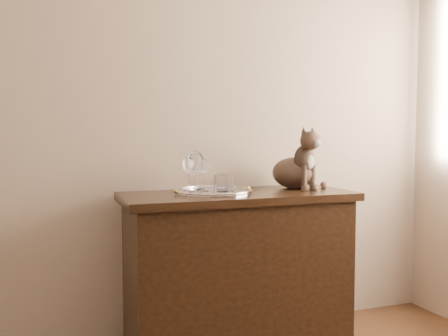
# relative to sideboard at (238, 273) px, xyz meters

# --- Properties ---
(wall_back) EXTENTS (4.00, 0.10, 2.70)m
(wall_back) POSITION_rel_sideboard_xyz_m (-0.60, 0.31, 0.93)
(wall_back) COLOR #BCA48D
(wall_back) RESTS_ON ground
(sideboard) EXTENTS (1.20, 0.50, 0.85)m
(sideboard) POSITION_rel_sideboard_xyz_m (0.00, 0.00, 0.00)
(sideboard) COLOR black
(sideboard) RESTS_ON ground
(tray) EXTENTS (0.40, 0.40, 0.01)m
(tray) POSITION_rel_sideboard_xyz_m (-0.13, 0.02, 0.43)
(tray) COLOR white
(tray) RESTS_ON sideboard
(wine_glass_a) EXTENTS (0.07, 0.07, 0.19)m
(wine_glass_a) POSITION_rel_sideboard_xyz_m (-0.24, 0.07, 0.53)
(wine_glass_a) COLOR silver
(wine_glass_a) RESTS_ON tray
(wine_glass_b) EXTENTS (0.07, 0.07, 0.18)m
(wine_glass_b) POSITION_rel_sideboard_xyz_m (-0.16, 0.14, 0.53)
(wine_glass_b) COLOR silver
(wine_glass_b) RESTS_ON tray
(wine_glass_c) EXTENTS (0.08, 0.08, 0.21)m
(wine_glass_c) POSITION_rel_sideboard_xyz_m (-0.22, 0.01, 0.54)
(wine_glass_c) COLOR silver
(wine_glass_c) RESTS_ON tray
(wine_glass_d) EXTENTS (0.06, 0.06, 0.17)m
(wine_glass_d) POSITION_rel_sideboard_xyz_m (-0.17, 0.06, 0.52)
(wine_glass_d) COLOR white
(wine_glass_d) RESTS_ON tray
(tumbler_a) EXTENTS (0.08, 0.08, 0.09)m
(tumbler_a) POSITION_rel_sideboard_xyz_m (-0.08, -0.03, 0.48)
(tumbler_a) COLOR white
(tumbler_a) RESTS_ON tray
(tumbler_b) EXTENTS (0.09, 0.09, 0.10)m
(tumbler_b) POSITION_rel_sideboard_xyz_m (-0.12, -0.10, 0.48)
(tumbler_b) COLOR white
(tumbler_b) RESTS_ON tray
(tumbler_c) EXTENTS (0.07, 0.07, 0.08)m
(tumbler_c) POSITION_rel_sideboard_xyz_m (-0.05, 0.04, 0.47)
(tumbler_c) COLOR white
(tumbler_c) RESTS_ON tray
(cat) EXTENTS (0.41, 0.39, 0.34)m
(cat) POSITION_rel_sideboard_xyz_m (0.37, 0.09, 0.60)
(cat) COLOR #4E3D2E
(cat) RESTS_ON sideboard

